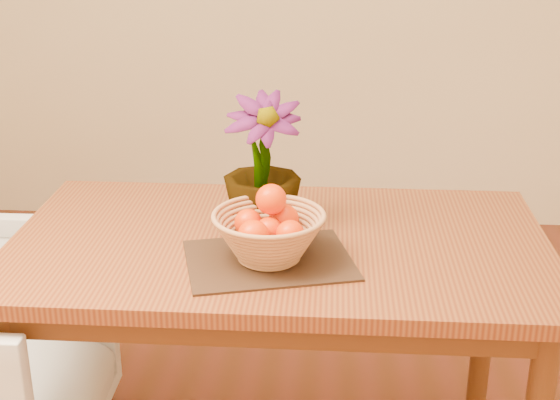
{
  "coord_description": "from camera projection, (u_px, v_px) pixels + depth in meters",
  "views": [
    {
      "loc": [
        0.13,
        -1.55,
        1.58
      ],
      "look_at": [
        0.01,
        0.2,
        0.9
      ],
      "focal_mm": 50.0,
      "sensor_mm": 36.0,
      "label": 1
    }
  ],
  "objects": [
    {
      "name": "placemat",
      "position": [
        269.0,
        260.0,
        1.9
      ],
      "size": [
        0.46,
        0.39,
        0.01
      ],
      "primitive_type": "cube",
      "rotation": [
        0.0,
        0.0,
        0.26
      ],
      "color": "#331C12",
      "rests_on": "table"
    },
    {
      "name": "wicker_basket",
      "position": [
        269.0,
        238.0,
        1.88
      ],
      "size": [
        0.28,
        0.28,
        0.11
      ],
      "color": "#BE7F4F",
      "rests_on": "placemat"
    },
    {
      "name": "potted_plant",
      "position": [
        262.0,
        164.0,
        2.02
      ],
      "size": [
        0.22,
        0.22,
        0.36
      ],
      "primitive_type": "imported",
      "rotation": [
        0.0,
        0.0,
        0.08
      ],
      "color": "#194212",
      "rests_on": "table"
    },
    {
      "name": "table",
      "position": [
        279.0,
        269.0,
        2.06
      ],
      "size": [
        1.4,
        0.8,
        0.75
      ],
      "color": "brown",
      "rests_on": "floor"
    },
    {
      "name": "orange_pile",
      "position": [
        269.0,
        222.0,
        1.87
      ],
      "size": [
        0.18,
        0.18,
        0.14
      ],
      "rotation": [
        0.0,
        0.0,
        0.42
      ],
      "color": "red",
      "rests_on": "wicker_basket"
    }
  ]
}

